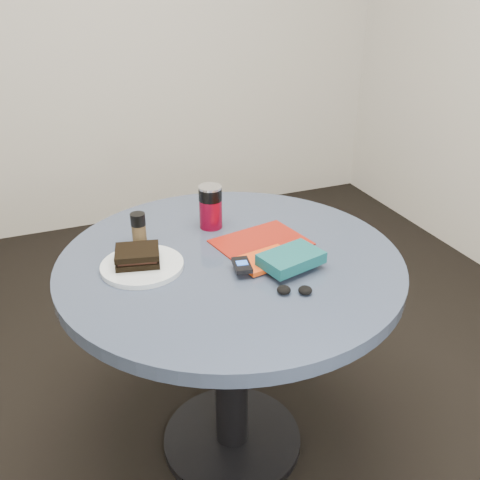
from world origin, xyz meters
name	(u,v)px	position (x,y,z in m)	size (l,w,h in m)	color
ground	(232,441)	(0.00, 0.00, 0.00)	(4.00, 4.00, 0.00)	black
table	(231,304)	(0.00, 0.00, 0.59)	(1.00, 1.00, 0.75)	black
plate	(142,266)	(-0.25, 0.03, 0.76)	(0.23, 0.23, 0.01)	white
sandwich	(137,256)	(-0.26, 0.04, 0.79)	(0.14, 0.13, 0.04)	black
soda_can	(211,207)	(0.01, 0.21, 0.82)	(0.08, 0.08, 0.14)	maroon
pepper_grinder	(139,229)	(-0.23, 0.18, 0.80)	(0.05, 0.05, 0.10)	#4B3920
magazine	(261,243)	(0.12, 0.05, 0.75)	(0.27, 0.20, 0.00)	maroon
red_book	(266,260)	(0.08, -0.07, 0.76)	(0.16, 0.11, 0.01)	#D74210
novel	(291,259)	(0.13, -0.13, 0.78)	(0.17, 0.11, 0.03)	#114E53
mp3_player	(242,265)	(0.00, -0.09, 0.77)	(0.06, 0.09, 0.01)	black
headphones	(295,290)	(0.08, -0.24, 0.76)	(0.10, 0.07, 0.02)	black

